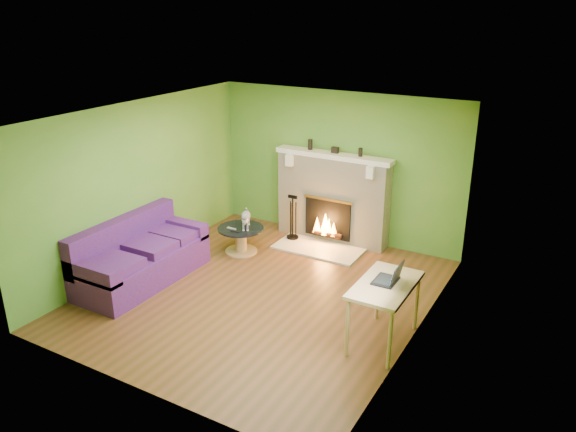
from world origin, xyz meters
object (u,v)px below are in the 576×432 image
object	(u,v)px
coffee_table	(241,238)
cat	(246,218)
desk	(385,291)
sofa	(139,257)

from	to	relation	value
coffee_table	cat	distance (m)	0.37
cat	desk	bearing A→B (deg)	-54.78
coffee_table	desk	world-z (taller)	desk
desk	cat	bearing A→B (deg)	154.38
coffee_table	desk	distance (m)	3.37
coffee_table	desk	size ratio (longest dim) A/B	0.71
sofa	desk	size ratio (longest dim) A/B	1.92
sofa	cat	xyz separation A→B (m)	(0.85, 1.64, 0.24)
sofa	desk	bearing A→B (deg)	3.37
sofa	coffee_table	xyz separation A→B (m)	(0.77, 1.59, -0.11)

